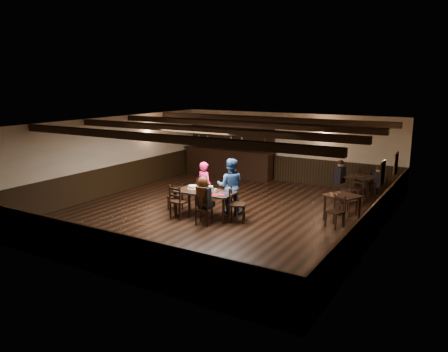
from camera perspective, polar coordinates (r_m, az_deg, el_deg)
The scene contains 25 objects.
ground at distance 13.20m, azimuth -0.38°, elevation -4.82°, with size 10.00×10.00×0.00m, color black.
room_shell at distance 12.83m, azimuth -0.27°, elevation 2.69°, with size 9.02×10.02×2.71m.
dining_table at distance 12.71m, azimuth -2.46°, elevation -2.30°, with size 1.76×0.93×0.75m.
chair_near_left at distance 12.57m, azimuth -6.11°, elevation -3.03°, with size 0.51×0.50×0.99m.
chair_near_right at distance 11.99m, azimuth -2.78°, elevation -4.09°, with size 0.47×0.45×0.86m.
chair_end_left at distance 13.47m, azimuth -6.23°, elevation -2.49°, with size 0.43×0.45×0.79m.
chair_end_right at distance 12.25m, azimuth 1.33°, elevation -3.34°, with size 0.59×0.60×0.99m.
chair_far_pushed at distance 14.38m, azimuth -2.89°, elevation -1.53°, with size 0.50×0.50×0.78m.
woman_pink at distance 13.34m, azimuth -2.56°, elevation -1.31°, with size 0.55×0.36×1.50m, color #D52C75.
man_blue at distance 13.01m, azimuth 0.83°, elevation -1.29°, with size 0.81×0.63×1.66m, color navy.
seated_person at distance 11.94m, azimuth -2.71°, elevation -2.32°, with size 0.37×0.56×0.91m.
cake at distance 13.02m, azimuth -4.13°, elevation -1.47°, with size 0.32×0.32×0.10m.
plate_stack_a at distance 12.68m, azimuth -2.49°, elevation -1.63°, with size 0.18×0.18×0.17m, color white.
plate_stack_b at distance 12.59m, azimuth -1.78°, elevation -1.69°, with size 0.15×0.15×0.18m, color white.
tea_light at distance 12.77m, azimuth -1.79°, elevation -1.80°, with size 0.05×0.05×0.06m.
salt_shaker at distance 12.46m, azimuth -1.27°, elevation -2.02°, with size 0.04×0.04×0.10m, color silver.
pepper_shaker at distance 12.42m, azimuth -0.84°, elevation -2.09°, with size 0.04×0.04×0.09m, color #A5A8AD.
drink_glass at distance 12.62m, azimuth -1.09°, elevation -1.85°, with size 0.06×0.06×0.10m, color silver.
menu_red at distance 12.32m, azimuth -0.70°, elevation -2.42°, with size 0.34×0.23×0.00m, color maroon.
menu_blue at distance 12.50m, azimuth -0.17°, elevation -2.20°, with size 0.27×0.19×0.00m, color #0E1F49.
bar_counter at distance 18.20m, azimuth 0.71°, elevation 2.24°, with size 4.06×0.70×2.20m.
back_table_a at distance 12.72m, azimuth 15.23°, elevation -2.87°, with size 1.08×1.08×0.75m.
back_table_b at distance 15.44m, azimuth 17.52°, elevation -0.39°, with size 1.03×1.03×0.75m.
bg_patron_left at distance 15.44m, azimuth 14.94°, elevation 0.58°, with size 0.31×0.43×0.80m.
bg_patron_right at distance 15.21m, azimuth 19.50°, elevation -0.06°, with size 0.27×0.38×0.71m.
Camera 1 is at (6.52, -10.81, 3.84)m, focal length 35.00 mm.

